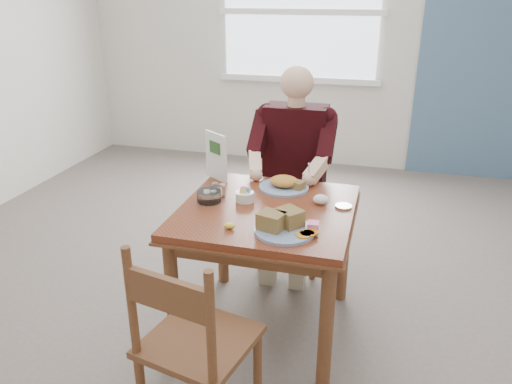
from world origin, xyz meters
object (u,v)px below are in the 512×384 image
(chair_far, at_px, (294,198))
(chair_near, at_px, (193,345))
(far_plate, at_px, (285,184))
(near_plate, at_px, (284,224))
(diner, at_px, (293,156))
(table, at_px, (267,227))

(chair_far, height_order, chair_near, same)
(chair_near, distance_m, far_plate, 1.16)
(chair_far, relative_size, near_plate, 2.47)
(chair_near, height_order, diner, diner)
(near_plate, bearing_deg, far_plate, 101.59)
(chair_near, relative_size, diner, 0.69)
(diner, bearing_deg, chair_near, -93.82)
(table, height_order, chair_near, chair_near)
(chair_near, bearing_deg, far_plate, 82.86)
(chair_near, distance_m, near_plate, 0.70)
(chair_far, distance_m, near_plate, 1.09)
(table, xyz_separation_m, chair_near, (-0.10, -0.82, -0.16))
(table, xyz_separation_m, far_plate, (0.04, 0.29, 0.14))
(diner, xyz_separation_m, near_plate, (0.15, -0.95, -0.02))
(table, height_order, chair_far, chair_far)
(table, relative_size, chair_near, 0.97)
(chair_near, distance_m, diner, 1.57)
(table, distance_m, chair_near, 0.84)
(chair_near, bearing_deg, chair_far, 86.39)
(chair_far, xyz_separation_m, chair_near, (-0.10, -1.62, 0.00))
(table, relative_size, near_plate, 2.39)
(near_plate, distance_m, far_plate, 0.54)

